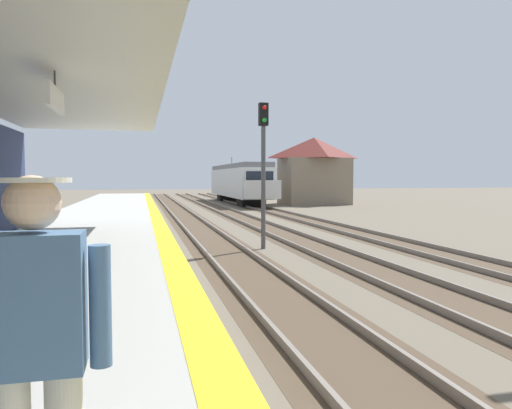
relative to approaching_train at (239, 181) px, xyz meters
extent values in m
cube|color=#A8A8A3|center=(-11.20, -35.06, -1.73)|extent=(5.00, 80.00, 0.90)
cube|color=yellow|center=(-8.95, -35.06, -1.27)|extent=(0.50, 80.00, 0.01)
cube|color=white|center=(-10.90, -39.25, 1.64)|extent=(0.08, 1.40, 0.36)
cylinder|color=#333333|center=(-10.90, -39.25, 1.96)|extent=(0.03, 0.03, 0.27)
cube|color=#4C3D2D|center=(-6.80, -31.06, -2.17)|extent=(2.34, 120.00, 0.01)
cube|color=slate|center=(-7.52, -31.06, -2.09)|extent=(0.08, 120.00, 0.15)
cube|color=slate|center=(-6.08, -31.06, -2.09)|extent=(0.08, 120.00, 0.15)
cube|color=#4C3D2D|center=(-3.40, -31.06, -2.17)|extent=(2.34, 120.00, 0.01)
cube|color=slate|center=(-4.12, -31.06, -2.09)|extent=(0.08, 120.00, 0.15)
cube|color=slate|center=(-2.68, -31.06, -2.09)|extent=(0.08, 120.00, 0.15)
cube|color=#4C3D2D|center=(0.00, -31.06, -2.17)|extent=(2.34, 120.00, 0.01)
cube|color=slate|center=(-0.72, -31.06, -2.09)|extent=(0.08, 120.00, 0.15)
cube|color=slate|center=(0.72, -31.06, -2.09)|extent=(0.08, 120.00, 0.15)
cube|color=silver|center=(0.00, 0.38, -0.11)|extent=(2.90, 18.00, 2.70)
cube|color=slate|center=(0.00, 0.38, 1.46)|extent=(2.67, 18.00, 0.44)
cube|color=black|center=(0.00, -8.64, 0.30)|extent=(2.32, 0.06, 1.21)
cube|color=silver|center=(0.00, -9.42, -0.58)|extent=(2.78, 1.60, 1.49)
cube|color=black|center=(1.46, 0.38, 0.30)|extent=(0.04, 15.84, 0.86)
cylinder|color=#333333|center=(0.00, 3.98, 2.13)|extent=(0.06, 0.06, 0.90)
cube|color=black|center=(0.00, -5.47, -1.82)|extent=(2.18, 2.20, 0.72)
cube|color=black|center=(0.00, 6.23, -1.82)|extent=(2.18, 2.20, 0.72)
cube|color=#4C7099|center=(-10.01, -45.59, -0.12)|extent=(0.38, 0.22, 0.56)
cylinder|color=#4C7099|center=(-9.76, -45.59, -0.14)|extent=(0.09, 0.09, 0.50)
sphere|color=beige|center=(-10.01, -45.59, 0.28)|extent=(0.22, 0.22, 0.22)
cylinder|color=beige|center=(-10.01, -45.59, 0.37)|extent=(0.30, 0.30, 0.02)
cylinder|color=#4C4C4C|center=(-5.31, -30.79, 0.02)|extent=(0.16, 0.16, 4.40)
cube|color=black|center=(-5.31, -30.79, 2.62)|extent=(0.32, 0.24, 0.80)
sphere|color=red|center=(-5.31, -30.93, 2.84)|extent=(0.16, 0.16, 0.16)
sphere|color=green|center=(-5.31, -30.93, 2.40)|extent=(0.16, 0.16, 0.16)
cube|color=#7F705B|center=(6.66, -3.35, 0.02)|extent=(6.00, 4.80, 4.40)
pyramid|color=maroon|center=(6.66, -3.35, 3.22)|extent=(6.60, 5.28, 2.00)
camera|label=1|loc=(-9.59, -47.67, 0.38)|focal=34.18mm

